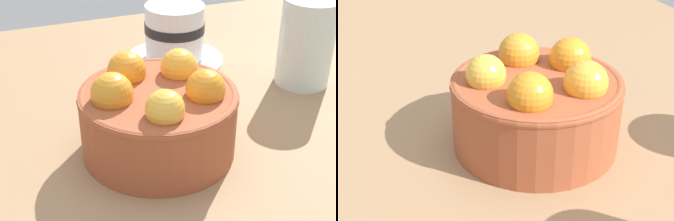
# 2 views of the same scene
# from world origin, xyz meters

# --- Properties ---
(ground_plane) EXTENTS (1.23, 0.83, 0.03)m
(ground_plane) POSITION_xyz_m (0.00, 0.00, -0.02)
(ground_plane) COLOR #997551
(terracotta_bowl) EXTENTS (0.16, 0.16, 0.10)m
(terracotta_bowl) POSITION_xyz_m (0.00, -0.00, 0.04)
(terracotta_bowl) COLOR #9E4C2D
(terracotta_bowl) RESTS_ON ground_plane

